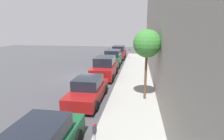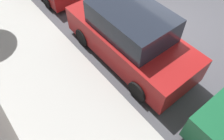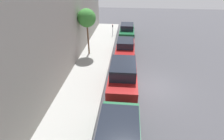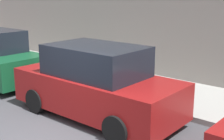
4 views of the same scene
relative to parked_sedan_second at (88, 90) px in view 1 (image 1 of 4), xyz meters
name	(u,v)px [view 1 (image 1 of 4)]	position (x,y,z in m)	size (l,w,h in m)	color
ground_plane	(83,77)	(-2.18, 5.51, -0.73)	(60.00, 60.00, 0.00)	#424247
sidewalk	(135,78)	(2.84, 5.51, -0.65)	(3.05, 32.00, 0.15)	#9E9E99
parked_sedan_second	(88,90)	(0.00, 0.00, 0.00)	(1.92, 4.50, 1.54)	maroon
parked_suv_third	(105,68)	(0.00, 5.73, 0.21)	(2.08, 4.82, 1.98)	maroon
parked_suv_fourth	(113,58)	(-0.04, 11.26, 0.21)	(2.08, 4.80, 1.98)	#14512D
parked_suv_fifth	(119,52)	(0.06, 16.78, 0.20)	(2.08, 4.80, 1.98)	maroon
parking_meter_near	(95,138)	(1.77, -5.27, 0.27)	(0.11, 0.15, 1.38)	#ADADB2
parking_meter_far	(129,52)	(1.77, 16.06, 0.36)	(0.11, 0.15, 1.52)	#ADADB2
street_tree	(147,44)	(3.60, 0.51, 2.92)	(1.68, 1.68, 4.36)	brown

